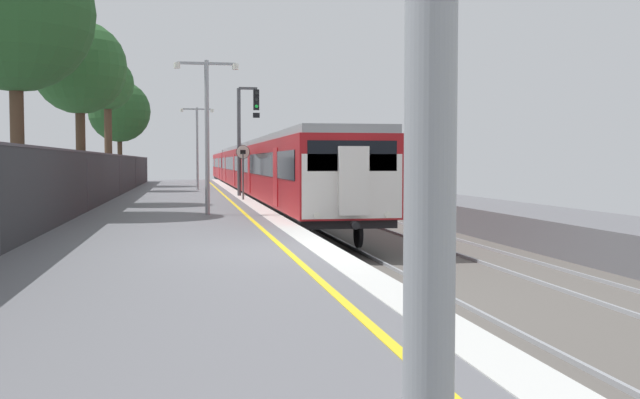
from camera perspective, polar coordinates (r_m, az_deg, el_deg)
The scene contains 10 objects.
ground at distance 14.58m, azimuth 9.08°, elevation -6.04°, with size 17.40×110.00×1.21m.
commuter_train_at_platform at distance 50.04m, azimuth -5.51°, elevation 2.51°, with size 2.83×63.11×3.81m.
signal_gantry at distance 35.79m, azimuth -5.95°, elevation 5.57°, with size 1.10×0.24×5.29m.
speed_limit_sign at distance 31.94m, azimuth -6.05°, elevation 2.72°, with size 0.59×0.08×2.39m.
platform_lamp_mid at distance 23.10m, azimuth -8.85°, elevation 6.00°, with size 2.00×0.20×4.82m.
platform_lamp_far at distance 44.28m, azimuth -9.60°, elevation 4.59°, with size 2.00×0.20×4.90m.
background_tree_left at distance 29.83m, azimuth -18.26°, elevation 9.62°, with size 3.59×3.59×7.09m.
background_tree_centre at distance 51.02m, azimuth -15.39°, elevation 6.56°, with size 4.12×4.12×7.11m.
background_tree_right at distance 24.58m, azimuth -22.73°, elevation 13.01°, with size 4.78×4.78×8.57m.
background_tree_back at distance 43.15m, azimuth -16.26°, elevation 8.44°, with size 2.93×3.04×7.52m.
Camera 1 is at (-2.17, -13.57, 1.67)m, focal length 40.88 mm.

